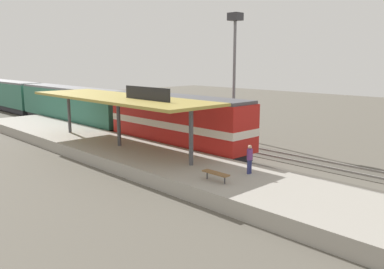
{
  "coord_description": "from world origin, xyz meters",
  "views": [
    {
      "loc": [
        -21.42,
        -25.5,
        7.42
      ],
      "look_at": [
        -1.38,
        -4.75,
        2.0
      ],
      "focal_mm": 37.18,
      "sensor_mm": 36.0,
      "label": 1
    }
  ],
  "objects_px": {
    "person_waiting": "(250,158)",
    "passenger_carriage_rear": "(6,94)",
    "freight_car": "(147,111)",
    "light_mast": "(235,49)",
    "platform_bench": "(216,173)",
    "passenger_carriage_front": "(72,106)",
    "locomotive": "(177,122)"
  },
  "relations": [
    {
      "from": "person_waiting",
      "to": "light_mast",
      "type": "bearing_deg",
      "value": 43.61
    },
    {
      "from": "passenger_carriage_front",
      "to": "freight_car",
      "type": "xyz_separation_m",
      "value": [
        4.6,
        -8.0,
        -0.34
      ]
    },
    {
      "from": "person_waiting",
      "to": "passenger_carriage_rear",
      "type": "bearing_deg",
      "value": 85.9
    },
    {
      "from": "passenger_carriage_rear",
      "to": "freight_car",
      "type": "bearing_deg",
      "value": -80.93
    },
    {
      "from": "passenger_carriage_rear",
      "to": "light_mast",
      "type": "bearing_deg",
      "value": -78.47
    },
    {
      "from": "passenger_carriage_rear",
      "to": "freight_car",
      "type": "distance_m",
      "value": 29.17
    },
    {
      "from": "locomotive",
      "to": "person_waiting",
      "type": "relative_size",
      "value": 8.44
    },
    {
      "from": "passenger_carriage_front",
      "to": "light_mast",
      "type": "xyz_separation_m",
      "value": [
        7.8,
        -17.44,
        6.08
      ]
    },
    {
      "from": "freight_car",
      "to": "person_waiting",
      "type": "bearing_deg",
      "value": -111.87
    },
    {
      "from": "platform_bench",
      "to": "passenger_carriage_front",
      "type": "height_order",
      "value": "passenger_carriage_front"
    },
    {
      "from": "passenger_carriage_front",
      "to": "person_waiting",
      "type": "xyz_separation_m",
      "value": [
        -3.51,
        -28.21,
        -0.46
      ]
    },
    {
      "from": "passenger_carriage_front",
      "to": "passenger_carriage_rear",
      "type": "xyz_separation_m",
      "value": [
        0.0,
        20.8,
        0.0
      ]
    },
    {
      "from": "platform_bench",
      "to": "passenger_carriage_rear",
      "type": "bearing_deg",
      "value": 82.97
    },
    {
      "from": "platform_bench",
      "to": "light_mast",
      "type": "bearing_deg",
      "value": 37.03
    },
    {
      "from": "passenger_carriage_rear",
      "to": "light_mast",
      "type": "height_order",
      "value": "light_mast"
    },
    {
      "from": "passenger_carriage_rear",
      "to": "freight_car",
      "type": "height_order",
      "value": "passenger_carriage_rear"
    },
    {
      "from": "platform_bench",
      "to": "locomotive",
      "type": "xyz_separation_m",
      "value": [
        6.0,
        9.85,
        1.07
      ]
    },
    {
      "from": "passenger_carriage_front",
      "to": "light_mast",
      "type": "height_order",
      "value": "light_mast"
    },
    {
      "from": "light_mast",
      "to": "person_waiting",
      "type": "relative_size",
      "value": 6.84
    },
    {
      "from": "passenger_carriage_rear",
      "to": "person_waiting",
      "type": "bearing_deg",
      "value": -94.1
    },
    {
      "from": "passenger_carriage_rear",
      "to": "light_mast",
      "type": "distance_m",
      "value": 39.5
    },
    {
      "from": "passenger_carriage_front",
      "to": "light_mast",
      "type": "distance_m",
      "value": 20.05
    },
    {
      "from": "light_mast",
      "to": "passenger_carriage_rear",
      "type": "bearing_deg",
      "value": 101.53
    },
    {
      "from": "locomotive",
      "to": "person_waiting",
      "type": "bearing_deg",
      "value": -108.98
    },
    {
      "from": "light_mast",
      "to": "locomotive",
      "type": "bearing_deg",
      "value": -175.88
    },
    {
      "from": "platform_bench",
      "to": "freight_car",
      "type": "bearing_deg",
      "value": 61.9
    },
    {
      "from": "platform_bench",
      "to": "light_mast",
      "type": "distance_m",
      "value": 18.67
    },
    {
      "from": "light_mast",
      "to": "person_waiting",
      "type": "xyz_separation_m",
      "value": [
        -11.31,
        -10.77,
        -6.54
      ]
    },
    {
      "from": "freight_car",
      "to": "person_waiting",
      "type": "xyz_separation_m",
      "value": [
        -8.11,
        -20.21,
        -0.12
      ]
    },
    {
      "from": "locomotive",
      "to": "freight_car",
      "type": "relative_size",
      "value": 1.2
    },
    {
      "from": "locomotive",
      "to": "light_mast",
      "type": "distance_m",
      "value": 9.85
    },
    {
      "from": "locomotive",
      "to": "passenger_carriage_rear",
      "type": "bearing_deg",
      "value": 90.0
    }
  ]
}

